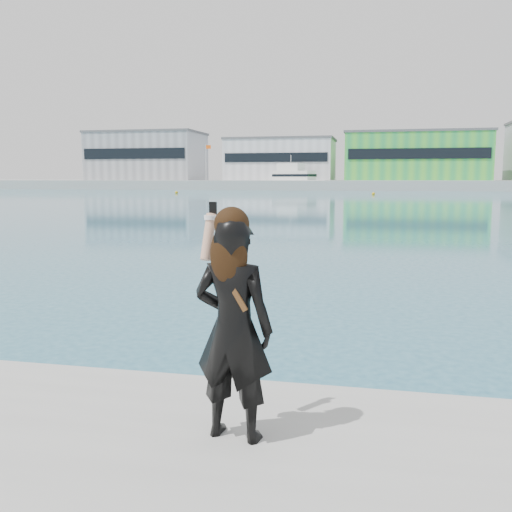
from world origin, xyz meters
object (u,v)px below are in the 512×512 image
(buoy_near, at_px, (373,195))
(buoy_far, at_px, (176,193))
(motor_yacht, at_px, (296,180))
(woman, at_px, (233,322))

(buoy_near, distance_m, buoy_far, 31.69)
(motor_yacht, height_order, woman, motor_yacht)
(motor_yacht, distance_m, woman, 118.89)
(buoy_near, height_order, buoy_far, same)
(buoy_far, xyz_separation_m, woman, (31.80, -85.38, 1.60))
(buoy_far, bearing_deg, buoy_near, -2.31)
(buoy_near, relative_size, woman, 0.32)
(motor_yacht, relative_size, buoy_near, 32.26)
(motor_yacht, bearing_deg, buoy_far, -91.03)
(buoy_far, distance_m, woman, 91.12)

